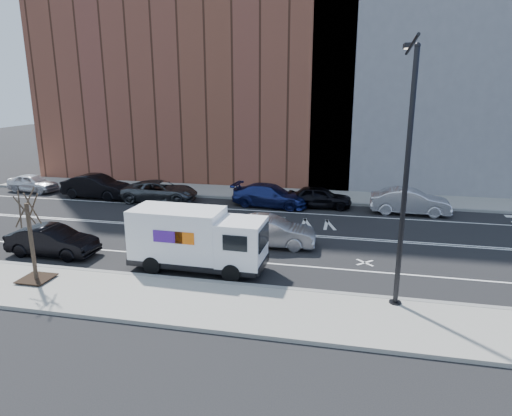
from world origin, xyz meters
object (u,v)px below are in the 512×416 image
at_px(far_parked_b, 97,186).
at_px(driving_sedan, 270,232).
at_px(fedex_van, 196,239).
at_px(far_parked_a, 33,183).

relative_size(far_parked_b, driving_sedan, 1.10).
bearing_deg(fedex_van, far_parked_b, 137.69).
height_order(far_parked_a, far_parked_b, far_parked_b).
relative_size(fedex_van, far_parked_a, 1.51).
distance_m(far_parked_b, driving_sedan, 15.63).
relative_size(fedex_van, far_parked_b, 1.19).
bearing_deg(far_parked_a, driving_sedan, -106.24).
bearing_deg(driving_sedan, far_parked_b, 59.26).
distance_m(fedex_van, driving_sedan, 4.45).
distance_m(far_parked_a, far_parked_b, 5.80).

